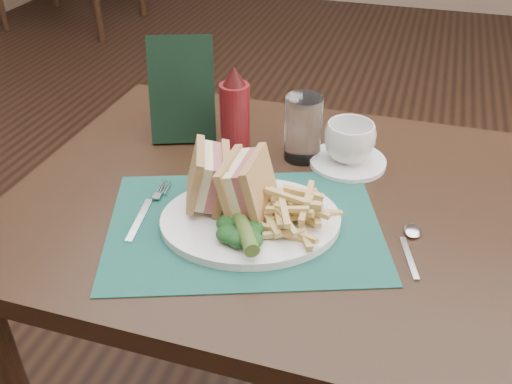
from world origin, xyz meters
TOP-DOWN VIEW (x-y plane):
  - floor at (0.00, 0.00)m, footprint 7.00×7.00m
  - wall_back at (0.00, 3.50)m, footprint 6.00×0.00m
  - table_main at (0.00, -0.50)m, footprint 0.90×0.75m
  - placemat at (-0.01, -0.61)m, footprint 0.53×0.46m
  - plate at (0.00, -0.60)m, footprint 0.36×0.33m
  - sandwich_half_a at (-0.10, -0.59)m, footprint 0.11×0.13m
  - sandwich_half_b at (-0.03, -0.59)m, footprint 0.08×0.11m
  - kale_garnish at (0.01, -0.66)m, footprint 0.11×0.08m
  - pickle_spear at (0.01, -0.66)m, footprint 0.08×0.12m
  - fries_pile at (0.07, -0.59)m, footprint 0.18×0.20m
  - fork at (-0.18, -0.62)m, footprint 0.06×0.17m
  - spoon at (0.26, -0.59)m, footprint 0.08×0.15m
  - saucer at (0.12, -0.36)m, footprint 0.19×0.19m
  - coffee_cup at (0.12, -0.36)m, footprint 0.13×0.13m
  - drinking_glass at (0.03, -0.36)m, footprint 0.09×0.09m
  - ketchup_bottle at (-0.10, -0.39)m, footprint 0.06×0.06m
  - check_presenter at (-0.23, -0.34)m, footprint 0.15×0.12m

SIDE VIEW (x-z plane):
  - floor at x=0.00m, z-range 0.00..0.00m
  - wall_back at x=0.00m, z-range -3.00..3.00m
  - table_main at x=0.00m, z-range 0.00..0.75m
  - placemat at x=-0.01m, z-range 0.75..0.75m
  - spoon at x=0.26m, z-range 0.75..0.76m
  - saucer at x=0.12m, z-range 0.75..0.76m
  - fork at x=-0.18m, z-range 0.75..0.76m
  - plate at x=0.00m, z-range 0.75..0.77m
  - kale_garnish at x=0.01m, z-range 0.77..0.79m
  - pickle_spear at x=0.01m, z-range 0.78..0.80m
  - fries_pile at x=0.07m, z-range 0.77..0.83m
  - coffee_cup at x=0.12m, z-range 0.76..0.84m
  - drinking_glass at x=0.03m, z-range 0.75..0.88m
  - sandwich_half_a at x=-0.10m, z-range 0.77..0.87m
  - sandwich_half_b at x=-0.03m, z-range 0.77..0.87m
  - ketchup_bottle at x=-0.10m, z-range 0.75..0.94m
  - check_presenter at x=-0.23m, z-range 0.75..0.96m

